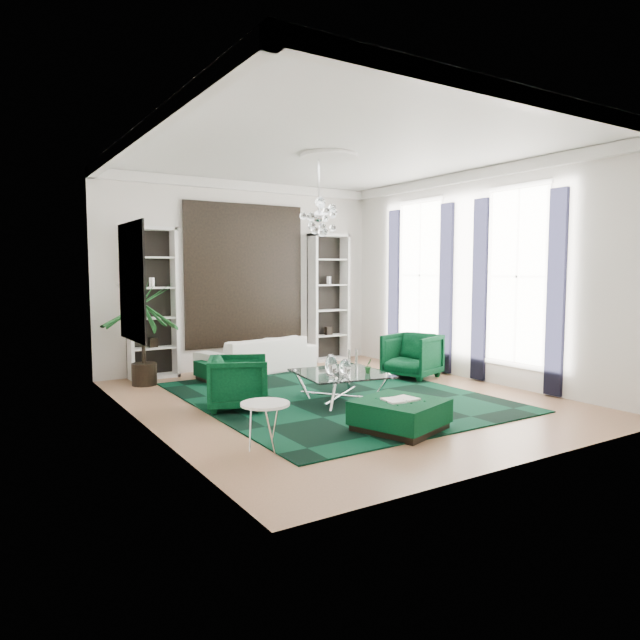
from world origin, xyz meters
TOP-DOWN VIEW (x-y plane):
  - floor at (0.00, 0.00)m, footprint 6.00×7.00m
  - ceiling at (0.00, 0.00)m, footprint 6.00×7.00m
  - wall_back at (0.00, 3.51)m, footprint 6.00×0.02m
  - wall_front at (0.00, -3.51)m, footprint 6.00×0.02m
  - wall_left at (-3.01, 0.00)m, footprint 0.02×7.00m
  - wall_right at (3.01, 0.00)m, footprint 0.02×7.00m
  - crown_molding at (0.00, 0.00)m, footprint 6.00×7.00m
  - ceiling_medallion at (0.00, 0.30)m, footprint 0.90×0.90m
  - tapestry at (0.00, 3.46)m, footprint 2.50×0.06m
  - shelving_left at (-1.95, 3.31)m, footprint 0.90×0.38m
  - shelving_right at (1.95, 3.31)m, footprint 0.90×0.38m
  - painting at (-2.97, 0.60)m, footprint 0.04×1.30m
  - window_near at (2.99, -0.90)m, footprint 0.03×1.10m
  - curtain_near_a at (2.96, -1.68)m, footprint 0.07×0.30m
  - curtain_near_b at (2.96, -0.12)m, footprint 0.07×0.30m
  - window_far at (2.99, 1.50)m, footprint 0.03×1.10m
  - curtain_far_a at (2.96, 0.72)m, footprint 0.07×0.30m
  - curtain_far_b at (2.96, 2.28)m, footprint 0.07×0.30m
  - rug at (0.00, 0.16)m, footprint 4.20×5.00m
  - sofa at (-0.05, 2.81)m, footprint 2.50×1.36m
  - armchair_left at (-1.60, 0.24)m, footprint 1.12×1.11m
  - armchair_right at (2.13, 0.73)m, footprint 1.15×1.14m
  - coffee_table at (-0.06, -0.12)m, footprint 1.47×1.47m
  - ottoman_side at (-0.97, 2.34)m, footprint 0.86×0.86m
  - ottoman_front at (-0.36, -1.87)m, footprint 1.23×1.23m
  - book at (-0.36, -1.87)m, footprint 0.44×0.29m
  - side_table at (-2.14, -1.68)m, footprint 0.71×0.71m
  - palm at (-2.29, 2.71)m, footprint 1.82×1.82m
  - chandelier at (-0.10, 0.44)m, footprint 0.80×0.80m
  - table_plant at (0.26, -0.39)m, footprint 0.15×0.14m

SIDE VIEW (x-z plane):
  - floor at x=0.00m, z-range -0.02..0.00m
  - rug at x=0.00m, z-range 0.00..0.02m
  - ottoman_side at x=-0.97m, z-range 0.00..0.35m
  - ottoman_front at x=-0.36m, z-range 0.00..0.39m
  - coffee_table at x=-0.06m, z-range 0.00..0.44m
  - side_table at x=-2.14m, z-range 0.00..0.53m
  - sofa at x=-0.05m, z-range 0.00..0.69m
  - armchair_left at x=-1.60m, z-range 0.00..0.77m
  - book at x=-0.36m, z-range 0.39..0.42m
  - armchair_right at x=2.13m, z-range 0.00..0.83m
  - table_plant at x=0.26m, z-range 0.44..0.67m
  - palm at x=-2.29m, z-range 0.00..2.33m
  - shelving_left at x=-1.95m, z-range 0.00..2.80m
  - shelving_right at x=1.95m, z-range 0.00..2.80m
  - curtain_near_a at x=2.96m, z-range 0.02..3.27m
  - curtain_near_b at x=2.96m, z-range 0.02..3.27m
  - curtain_far_a at x=2.96m, z-range 0.02..3.27m
  - curtain_far_b at x=2.96m, z-range 0.02..3.27m
  - painting at x=-2.97m, z-range 1.05..2.65m
  - wall_back at x=0.00m, z-range 0.00..3.80m
  - wall_front at x=0.00m, z-range 0.00..3.80m
  - wall_left at x=-3.01m, z-range 0.00..3.80m
  - wall_right at x=3.01m, z-range 0.00..3.80m
  - tapestry at x=0.00m, z-range 0.50..3.30m
  - window_near at x=2.99m, z-range 0.45..3.35m
  - window_far at x=2.99m, z-range 0.45..3.35m
  - chandelier at x=-0.10m, z-range 2.51..3.19m
  - crown_molding at x=0.00m, z-range 3.61..3.79m
  - ceiling_medallion at x=0.00m, z-range 3.75..3.79m
  - ceiling at x=0.00m, z-range 3.80..3.82m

